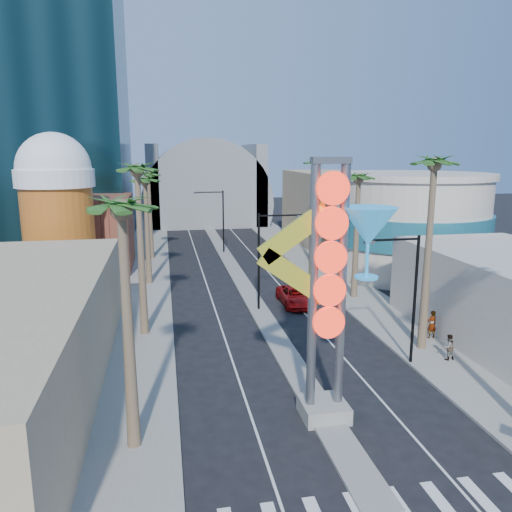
{
  "coord_description": "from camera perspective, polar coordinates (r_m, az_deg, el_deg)",
  "views": [
    {
      "loc": [
        -7.33,
        -18.38,
        12.79
      ],
      "look_at": [
        -0.46,
        18.76,
        4.84
      ],
      "focal_mm": 35.0,
      "sensor_mm": 36.0,
      "label": 1
    }
  ],
  "objects": [
    {
      "name": "ground",
      "position": [
        23.56,
        10.13,
        -21.2
      ],
      "size": [
        240.0,
        240.0,
        0.0
      ],
      "primitive_type": "plane",
      "color": "black",
      "rests_on": "ground"
    },
    {
      "name": "streetlight_2",
      "position": [
        30.93,
        16.99,
        -3.56
      ],
      "size": [
        3.45,
        0.25,
        8.0
      ],
      "color": "black",
      "rests_on": "ground"
    },
    {
      "name": "palm_2",
      "position": [
        48.52,
        -12.55,
        7.69
      ],
      "size": [
        2.4,
        2.4,
        11.2
      ],
      "color": "brown",
      "rests_on": "ground"
    },
    {
      "name": "filler_east",
      "position": [
        70.79,
        8.86,
        5.42
      ],
      "size": [
        10.0,
        20.0,
        10.0
      ],
      "primitive_type": "cube",
      "color": "tan",
      "rests_on": "ground"
    },
    {
      "name": "brick_filler_west",
      "position": [
        57.72,
        -19.01,
        2.47
      ],
      "size": [
        10.0,
        10.0,
        8.0
      ],
      "primitive_type": "cube",
      "color": "brown",
      "rests_on": "ground"
    },
    {
      "name": "streetlight_1",
      "position": [
        63.24,
        -4.26,
        4.66
      ],
      "size": [
        3.79,
        0.25,
        8.0
      ],
      "color": "black",
      "rests_on": "ground"
    },
    {
      "name": "palm_5",
      "position": [
        32.78,
        19.64,
        8.54
      ],
      "size": [
        2.4,
        2.4,
        13.2
      ],
      "color": "brown",
      "rests_on": "ground"
    },
    {
      "name": "sidewalk_east",
      "position": [
        57.4,
        6.84,
        -1.01
      ],
      "size": [
        5.0,
        100.0,
        0.15
      ],
      "primitive_type": "cube",
      "color": "gray",
      "rests_on": "ground"
    },
    {
      "name": "turquoise_building",
      "position": [
        55.13,
        17.02,
        3.49
      ],
      "size": [
        16.6,
        16.6,
        10.6
      ],
      "color": "beige",
      "rests_on": "ground"
    },
    {
      "name": "hotel_tower",
      "position": [
        72.92,
        -23.51,
        20.59
      ],
      "size": [
        20.0,
        20.0,
        50.0
      ],
      "primitive_type": "cube",
      "color": "black",
      "rests_on": "ground"
    },
    {
      "name": "palm_3",
      "position": [
        60.49,
        -12.19,
        8.48
      ],
      "size": [
        2.4,
        2.4,
        11.2
      ],
      "color": "brown",
      "rests_on": "ground"
    },
    {
      "name": "sidewalk_west",
      "position": [
        54.92,
        -12.47,
        -1.79
      ],
      "size": [
        5.0,
        100.0,
        0.15
      ],
      "primitive_type": "cube",
      "color": "gray",
      "rests_on": "ground"
    },
    {
      "name": "pedestrian_a",
      "position": [
        36.64,
        19.45,
        -7.38
      ],
      "size": [
        0.77,
        0.55,
        1.97
      ],
      "primitive_type": "imported",
      "rotation": [
        0.0,
        0.0,
        3.26
      ],
      "color": "gray",
      "rests_on": "sidewalk_east"
    },
    {
      "name": "pedestrian_b",
      "position": [
        33.41,
        21.14,
        -9.68
      ],
      "size": [
        0.85,
        0.69,
        1.64
      ],
      "primitive_type": "imported",
      "rotation": [
        0.0,
        0.0,
        3.23
      ],
      "color": "gray",
      "rests_on": "sidewalk_east"
    },
    {
      "name": "median",
      "position": [
        58.26,
        -3.0,
        -0.74
      ],
      "size": [
        1.6,
        84.0,
        0.15
      ],
      "primitive_type": "cube",
      "color": "gray",
      "rests_on": "ground"
    },
    {
      "name": "red_pickup",
      "position": [
        42.51,
        4.58,
        -4.6
      ],
      "size": [
        2.56,
        5.48,
        1.52
      ],
      "primitive_type": "imported",
      "rotation": [
        0.0,
        0.0,
        -0.01
      ],
      "color": "#9D0C0C",
      "rests_on": "ground"
    },
    {
      "name": "streetlight_0",
      "position": [
        39.97,
        1.09,
        0.46
      ],
      "size": [
        3.79,
        0.25,
        8.0
      ],
      "color": "black",
      "rests_on": "ground"
    },
    {
      "name": "palm_6",
      "position": [
        43.65,
        11.62,
        7.88
      ],
      "size": [
        2.4,
        2.4,
        11.7
      ],
      "color": "brown",
      "rests_on": "ground"
    },
    {
      "name": "palm_1",
      "position": [
        34.48,
        -13.39,
        8.3
      ],
      "size": [
        2.4,
        2.4,
        12.7
      ],
      "color": "brown",
      "rests_on": "ground"
    },
    {
      "name": "beer_mug",
      "position": [
        49.58,
        -21.77,
        5.31
      ],
      "size": [
        7.0,
        7.0,
        14.5
      ],
      "color": "#C4601A",
      "rests_on": "ground"
    },
    {
      "name": "palm_7",
      "position": [
        54.9,
        6.93,
        9.74
      ],
      "size": [
        2.4,
        2.4,
        12.7
      ],
      "color": "brown",
      "rests_on": "ground"
    },
    {
      "name": "palm_0",
      "position": [
        20.65,
        -15.05,
        3.52
      ],
      "size": [
        2.4,
        2.4,
        11.7
      ],
      "color": "brown",
      "rests_on": "ground"
    },
    {
      "name": "canopy",
      "position": [
        91.07,
        -5.86,
        6.47
      ],
      "size": [
        22.0,
        16.0,
        22.0
      ],
      "color": "slate",
      "rests_on": "ground"
    },
    {
      "name": "neon_sign",
      "position": [
        23.49,
        10.12,
        -1.8
      ],
      "size": [
        6.53,
        2.6,
        12.55
      ],
      "color": "gray",
      "rests_on": "ground"
    }
  ]
}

